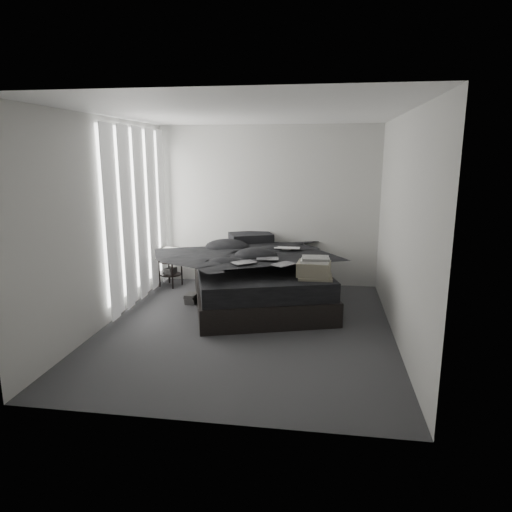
# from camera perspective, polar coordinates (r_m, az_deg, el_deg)

# --- Properties ---
(floor) EXTENTS (3.60, 4.20, 0.01)m
(floor) POSITION_cam_1_polar(r_m,az_deg,el_deg) (5.82, -1.17, -8.94)
(floor) COLOR #323235
(floor) RESTS_ON ground
(ceiling) EXTENTS (3.60, 4.20, 0.01)m
(ceiling) POSITION_cam_1_polar(r_m,az_deg,el_deg) (5.43, -1.30, 17.47)
(ceiling) COLOR white
(ceiling) RESTS_ON ground
(wall_back) EXTENTS (3.60, 0.01, 2.60)m
(wall_back) POSITION_cam_1_polar(r_m,az_deg,el_deg) (7.54, 1.46, 6.24)
(wall_back) COLOR #BCBBB7
(wall_back) RESTS_ON ground
(wall_front) EXTENTS (3.60, 0.01, 2.60)m
(wall_front) POSITION_cam_1_polar(r_m,az_deg,el_deg) (3.47, -7.08, -1.54)
(wall_front) COLOR #BCBBB7
(wall_front) RESTS_ON ground
(wall_left) EXTENTS (0.01, 4.20, 2.60)m
(wall_left) POSITION_cam_1_polar(r_m,az_deg,el_deg) (6.05, -18.34, 3.99)
(wall_left) COLOR #BCBBB7
(wall_left) RESTS_ON ground
(wall_right) EXTENTS (0.01, 4.20, 2.60)m
(wall_right) POSITION_cam_1_polar(r_m,az_deg,el_deg) (5.47, 17.71, 3.19)
(wall_right) COLOR #BCBBB7
(wall_right) RESTS_ON ground
(window_left) EXTENTS (0.02, 2.00, 2.30)m
(window_left) POSITION_cam_1_polar(r_m,az_deg,el_deg) (6.84, -14.86, 5.58)
(window_left) COLOR white
(window_left) RESTS_ON wall_left
(curtain_left) EXTENTS (0.06, 2.12, 2.48)m
(curtain_left) POSITION_cam_1_polar(r_m,az_deg,el_deg) (6.83, -14.44, 5.00)
(curtain_left) COLOR white
(curtain_left) RESTS_ON wall_left
(bed) EXTENTS (2.40, 2.78, 0.32)m
(bed) POSITION_cam_1_polar(r_m,az_deg,el_deg) (6.72, 0.25, -4.50)
(bed) COLOR black
(bed) RESTS_ON floor
(mattress) EXTENTS (2.32, 2.69, 0.25)m
(mattress) POSITION_cam_1_polar(r_m,az_deg,el_deg) (6.64, 0.25, -2.15)
(mattress) COLOR black
(mattress) RESTS_ON bed
(duvet) EXTENTS (2.26, 2.44, 0.27)m
(duvet) POSITION_cam_1_polar(r_m,az_deg,el_deg) (6.53, 0.33, -0.04)
(duvet) COLOR black
(duvet) RESTS_ON mattress
(pillow_lower) EXTENTS (0.82, 0.67, 0.16)m
(pillow_lower) POSITION_cam_1_polar(r_m,az_deg,el_deg) (7.47, -1.28, 1.14)
(pillow_lower) COLOR black
(pillow_lower) RESTS_ON mattress
(pillow_upper) EXTENTS (0.79, 0.68, 0.15)m
(pillow_upper) POSITION_cam_1_polar(r_m,az_deg,el_deg) (7.43, -0.65, 2.29)
(pillow_upper) COLOR black
(pillow_upper) RESTS_ON pillow_lower
(laptop) EXTENTS (0.38, 0.25, 0.03)m
(laptop) POSITION_cam_1_polar(r_m,az_deg,el_deg) (6.68, 3.86, 1.57)
(laptop) COLOR silver
(laptop) RESTS_ON duvet
(comic_a) EXTENTS (0.35, 0.34, 0.01)m
(comic_a) POSITION_cam_1_polar(r_m,az_deg,el_deg) (5.90, -1.53, 0.00)
(comic_a) COLOR black
(comic_a) RESTS_ON duvet
(comic_b) EXTENTS (0.31, 0.22, 0.01)m
(comic_b) POSITION_cam_1_polar(r_m,az_deg,el_deg) (6.12, 1.45, 0.52)
(comic_b) COLOR black
(comic_b) RESTS_ON duvet
(comic_c) EXTENTS (0.34, 0.35, 0.01)m
(comic_c) POSITION_cam_1_polar(r_m,az_deg,el_deg) (5.82, 3.49, -0.07)
(comic_c) COLOR black
(comic_c) RESTS_ON duvet
(side_stand) EXTENTS (0.43, 0.43, 0.63)m
(side_stand) POSITION_cam_1_polar(r_m,az_deg,el_deg) (7.65, -10.64, -1.40)
(side_stand) COLOR black
(side_stand) RESTS_ON floor
(papers) EXTENTS (0.26, 0.21, 0.01)m
(papers) POSITION_cam_1_polar(r_m,az_deg,el_deg) (7.57, -10.73, 0.93)
(papers) COLOR white
(papers) RESTS_ON side_stand
(floor_books) EXTENTS (0.17, 0.23, 0.15)m
(floor_books) POSITION_cam_1_polar(r_m,az_deg,el_deg) (6.78, -8.07, -5.22)
(floor_books) COLOR black
(floor_books) RESTS_ON floor
(box_lower) EXTENTS (0.48, 0.38, 0.34)m
(box_lower) POSITION_cam_1_polar(r_m,az_deg,el_deg) (6.07, 7.19, -6.39)
(box_lower) COLOR black
(box_lower) RESTS_ON floor
(box_mid) EXTENTS (0.45, 0.36, 0.26)m
(box_mid) POSITION_cam_1_polar(r_m,az_deg,el_deg) (5.97, 7.36, -3.68)
(box_mid) COLOR #686352
(box_mid) RESTS_ON box_lower
(box_upper) EXTENTS (0.44, 0.37, 0.18)m
(box_upper) POSITION_cam_1_polar(r_m,az_deg,el_deg) (5.93, 7.23, -1.59)
(box_upper) COLOR #686352
(box_upper) RESTS_ON box_mid
(art_book_white) EXTENTS (0.36, 0.29, 0.04)m
(art_book_white) POSITION_cam_1_polar(r_m,az_deg,el_deg) (5.90, 7.36, -0.57)
(art_book_white) COLOR silver
(art_book_white) RESTS_ON box_upper
(art_book_snake) EXTENTS (0.36, 0.30, 0.03)m
(art_book_snake) POSITION_cam_1_polar(r_m,az_deg,el_deg) (5.88, 7.46, -0.28)
(art_book_snake) COLOR silver
(art_book_snake) RESTS_ON art_book_white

